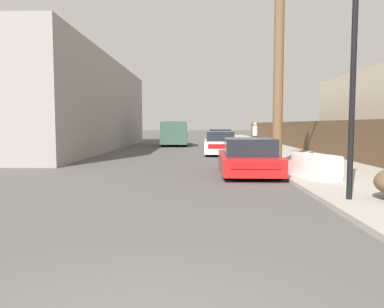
# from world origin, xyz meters

# --- Properties ---
(sidewalk_curb) EXTENTS (4.20, 63.00, 0.12)m
(sidewalk_curb) POSITION_xyz_m (5.30, 23.50, 0.06)
(sidewalk_curb) COLOR #9E998E
(sidewalk_curb) RESTS_ON ground
(discarded_fridge) EXTENTS (1.10, 1.81, 0.73)m
(discarded_fridge) POSITION_xyz_m (4.03, 8.62, 0.47)
(discarded_fridge) COLOR white
(discarded_fridge) RESTS_ON sidewalk_curb
(parked_sports_car_red) EXTENTS (1.98, 4.37, 1.25)m
(parked_sports_car_red) POSITION_xyz_m (2.23, 10.30, 0.57)
(parked_sports_car_red) COLOR red
(parked_sports_car_red) RESTS_ON ground
(car_parked_mid) EXTENTS (1.82, 4.41, 1.31)m
(car_parked_mid) POSITION_xyz_m (1.74, 18.84, 0.62)
(car_parked_mid) COLOR silver
(car_parked_mid) RESTS_ON ground
(car_parked_far) EXTENTS (1.86, 4.73, 1.33)m
(car_parked_far) POSITION_xyz_m (2.21, 27.01, 0.62)
(car_parked_far) COLOR silver
(car_parked_far) RESTS_ON ground
(pickup_truck) EXTENTS (2.17, 5.81, 1.94)m
(pickup_truck) POSITION_xyz_m (-1.37, 27.37, 0.96)
(pickup_truck) COLOR #385647
(pickup_truck) RESTS_ON ground
(utility_pole) EXTENTS (1.80, 0.40, 8.26)m
(utility_pole) POSITION_xyz_m (3.73, 12.68, 4.31)
(utility_pole) COLOR brown
(utility_pole) RESTS_ON sidewalk_curb
(street_lamp) EXTENTS (0.26, 0.26, 5.11)m
(street_lamp) POSITION_xyz_m (3.74, 5.40, 3.06)
(street_lamp) COLOR black
(street_lamp) RESTS_ON sidewalk_curb
(wooden_fence) EXTENTS (0.08, 44.07, 1.79)m
(wooden_fence) POSITION_xyz_m (7.25, 22.75, 1.01)
(wooden_fence) COLOR brown
(wooden_fence) RESTS_ON sidewalk_curb
(building_left_block) EXTENTS (7.00, 22.73, 6.03)m
(building_left_block) POSITION_xyz_m (-8.56, 23.34, 3.02)
(building_left_block) COLOR gray
(building_left_block) RESTS_ON ground
(pedestrian) EXTENTS (0.34, 0.34, 1.72)m
(pedestrian) POSITION_xyz_m (4.41, 23.23, 1.01)
(pedestrian) COLOR #282D42
(pedestrian) RESTS_ON sidewalk_curb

